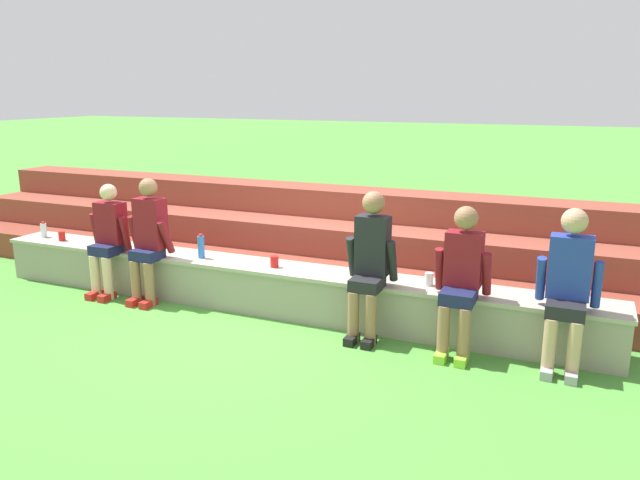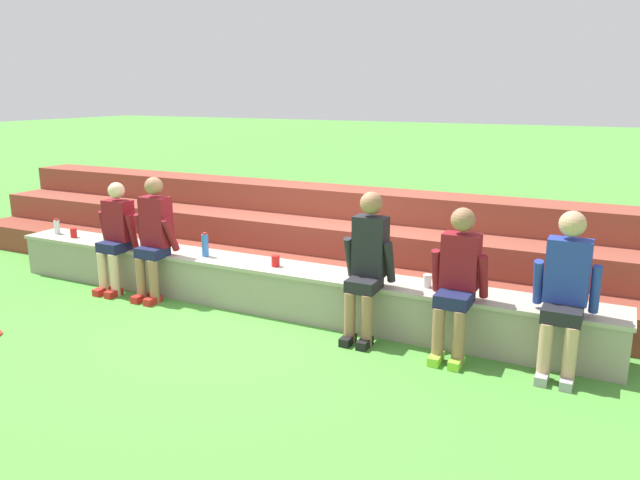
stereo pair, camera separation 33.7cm
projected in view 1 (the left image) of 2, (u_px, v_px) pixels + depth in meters
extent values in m
plane|color=#4C9338|center=(258.00, 317.00, 6.59)|extent=(80.00, 80.00, 0.00)
cube|color=gray|center=(269.00, 288.00, 6.76)|extent=(7.18, 0.51, 0.51)
cube|color=#ABA28E|center=(268.00, 267.00, 6.70)|extent=(7.22, 0.55, 0.04)
cube|color=brown|center=(296.00, 277.00, 7.39)|extent=(11.08, 0.61, 0.36)
cube|color=brown|center=(316.00, 251.00, 7.89)|extent=(11.08, 0.61, 0.73)
cube|color=brown|center=(334.00, 227.00, 8.39)|extent=(11.08, 0.61, 1.09)
cylinder|color=beige|center=(95.00, 276.00, 7.16)|extent=(0.11, 0.11, 0.51)
cylinder|color=beige|center=(108.00, 278.00, 7.09)|extent=(0.11, 0.11, 0.51)
cube|color=red|center=(95.00, 295.00, 7.18)|extent=(0.10, 0.22, 0.08)
cube|color=red|center=(107.00, 297.00, 7.11)|extent=(0.10, 0.22, 0.08)
cube|color=#191E47|center=(106.00, 249.00, 7.16)|extent=(0.31, 0.29, 0.12)
cube|color=maroon|center=(111.00, 223.00, 7.18)|extent=(0.34, 0.20, 0.49)
sphere|color=beige|center=(108.00, 192.00, 7.10)|extent=(0.20, 0.20, 0.20)
cylinder|color=maroon|center=(96.00, 230.00, 7.28)|extent=(0.08, 0.14, 0.43)
cylinder|color=maroon|center=(125.00, 234.00, 7.11)|extent=(0.08, 0.16, 0.43)
cylinder|color=#996B4C|center=(136.00, 282.00, 6.95)|extent=(0.11, 0.11, 0.51)
cylinder|color=#996B4C|center=(149.00, 284.00, 6.87)|extent=(0.11, 0.11, 0.51)
cube|color=red|center=(135.00, 301.00, 6.96)|extent=(0.10, 0.22, 0.08)
cube|color=red|center=(148.00, 304.00, 6.89)|extent=(0.10, 0.22, 0.08)
cube|color=#191E47|center=(147.00, 255.00, 6.94)|extent=(0.31, 0.28, 0.12)
cube|color=maroon|center=(151.00, 223.00, 6.94)|extent=(0.34, 0.20, 0.58)
sphere|color=#996B4C|center=(148.00, 187.00, 6.84)|extent=(0.21, 0.21, 0.21)
cylinder|color=maroon|center=(135.00, 233.00, 7.04)|extent=(0.08, 0.17, 0.43)
cylinder|color=maroon|center=(166.00, 237.00, 6.86)|extent=(0.08, 0.24, 0.42)
cylinder|color=#996B4C|center=(353.00, 317.00, 5.88)|extent=(0.11, 0.11, 0.51)
cylinder|color=#996B4C|center=(371.00, 320.00, 5.82)|extent=(0.11, 0.11, 0.51)
cube|color=black|center=(352.00, 339.00, 5.90)|extent=(0.10, 0.22, 0.08)
cube|color=black|center=(369.00, 342.00, 5.83)|extent=(0.10, 0.22, 0.08)
cube|color=black|center=(367.00, 284.00, 5.89)|extent=(0.29, 0.32, 0.12)
cube|color=black|center=(373.00, 245.00, 5.94)|extent=(0.32, 0.20, 0.58)
sphere|color=#996B4C|center=(374.00, 203.00, 5.84)|extent=(0.22, 0.22, 0.22)
cylinder|color=black|center=(352.00, 257.00, 6.04)|extent=(0.08, 0.20, 0.42)
cylinder|color=black|center=(392.00, 261.00, 5.88)|extent=(0.08, 0.20, 0.43)
cylinder|color=#996B4C|center=(443.00, 332.00, 5.51)|extent=(0.11, 0.11, 0.51)
cylinder|color=#996B4C|center=(464.00, 335.00, 5.44)|extent=(0.11, 0.11, 0.51)
cube|color=#8CD833|center=(441.00, 356.00, 5.53)|extent=(0.10, 0.22, 0.08)
cube|color=#8CD833|center=(462.00, 359.00, 5.46)|extent=(0.10, 0.22, 0.08)
cube|color=#191E47|center=(459.00, 296.00, 5.54)|extent=(0.30, 0.36, 0.12)
cube|color=maroon|center=(464.00, 259.00, 5.61)|extent=(0.33, 0.20, 0.51)
sphere|color=#996B4C|center=(466.00, 218.00, 5.52)|extent=(0.22, 0.22, 0.22)
cylinder|color=maroon|center=(439.00, 269.00, 5.70)|extent=(0.08, 0.19, 0.43)
cylinder|color=maroon|center=(487.00, 274.00, 5.53)|extent=(0.08, 0.20, 0.43)
cylinder|color=tan|center=(549.00, 347.00, 5.20)|extent=(0.11, 0.11, 0.51)
cylinder|color=tan|center=(574.00, 351.00, 5.13)|extent=(0.11, 0.11, 0.51)
cube|color=#99999E|center=(547.00, 372.00, 5.22)|extent=(0.10, 0.22, 0.08)
cube|color=#99999E|center=(571.00, 376.00, 5.14)|extent=(0.10, 0.22, 0.08)
cube|color=black|center=(566.00, 309.00, 5.21)|extent=(0.32, 0.32, 0.12)
cube|color=#23389E|center=(570.00, 267.00, 5.27)|extent=(0.35, 0.20, 0.55)
sphere|color=tan|center=(575.00, 221.00, 5.18)|extent=(0.22, 0.22, 0.22)
cylinder|color=#23389E|center=(541.00, 278.00, 5.37)|extent=(0.08, 0.20, 0.42)
cylinder|color=#23389E|center=(597.00, 285.00, 5.20)|extent=(0.08, 0.14, 0.43)
cylinder|color=blue|center=(201.00, 247.00, 6.96)|extent=(0.08, 0.08, 0.26)
cylinder|color=red|center=(201.00, 235.00, 6.92)|extent=(0.05, 0.05, 0.02)
cylinder|color=silver|center=(44.00, 230.00, 7.95)|extent=(0.07, 0.07, 0.18)
cylinder|color=red|center=(43.00, 223.00, 7.93)|extent=(0.04, 0.04, 0.02)
cylinder|color=red|center=(274.00, 262.00, 6.61)|extent=(0.09, 0.09, 0.12)
cylinder|color=white|center=(429.00, 279.00, 5.99)|extent=(0.08, 0.08, 0.13)
cylinder|color=red|center=(62.00, 236.00, 7.77)|extent=(0.08, 0.08, 0.12)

